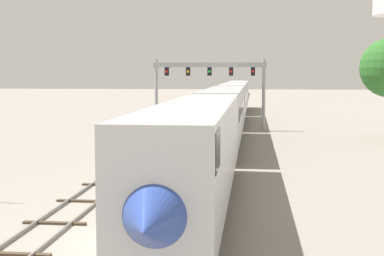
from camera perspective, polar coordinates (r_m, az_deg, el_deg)
The scene contains 5 objects.
ground_plane at distance 21.13m, azimuth -6.33°, elevation -11.23°, with size 400.00×400.00×0.00m, color gray.
track_main at distance 80.02m, azimuth 4.41°, elevation 1.17°, with size 2.60×200.00×0.16m.
track_near at distance 60.58m, azimuth -1.39°, elevation -0.20°, with size 2.60×160.00×0.16m.
passenger_train at distance 58.87m, azimuth 3.79°, elevation 2.10°, with size 3.04×90.54×4.80m.
signal_gantry at distance 60.83m, azimuth 1.76°, elevation 5.03°, with size 12.10×0.49×7.58m.
Camera 1 is at (4.43, -19.75, 6.06)m, focal length 53.28 mm.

